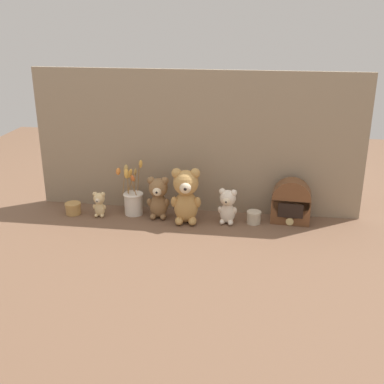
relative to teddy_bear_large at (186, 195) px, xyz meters
name	(u,v)px	position (x,y,z in m)	size (l,w,h in m)	color
ground_plane	(191,221)	(0.03, 0.02, -0.16)	(4.00, 4.00, 0.00)	brown
backdrop_wall	(196,143)	(0.03, 0.19, 0.24)	(1.81, 0.02, 0.79)	gray
teddy_bear_large	(186,195)	(0.00, 0.00, 0.00)	(0.17, 0.15, 0.30)	tan
teddy_bear_medium	(158,197)	(-0.16, 0.04, -0.04)	(0.13, 0.12, 0.24)	olive
teddy_bear_small	(228,205)	(0.22, 0.02, -0.06)	(0.11, 0.10, 0.19)	beige
teddy_bear_tiny	(99,204)	(-0.49, 0.01, -0.08)	(0.08, 0.07, 0.14)	#DBBC84
flower_vase	(133,199)	(-0.31, 0.07, -0.07)	(0.15, 0.13, 0.31)	silver
vintage_radio	(291,203)	(0.56, 0.08, -0.05)	(0.21, 0.12, 0.24)	brown
decorative_tin_tall	(73,208)	(-0.65, 0.02, -0.13)	(0.09, 0.09, 0.06)	tan
decorative_tin_short	(254,217)	(0.36, 0.04, -0.12)	(0.08, 0.08, 0.07)	beige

